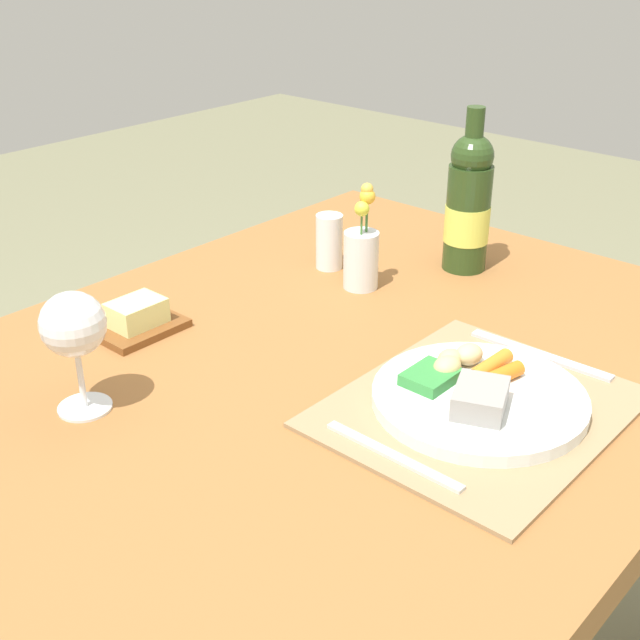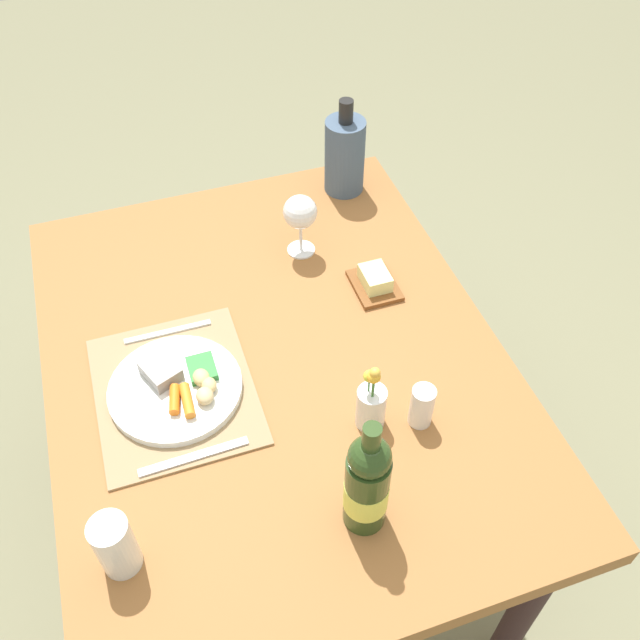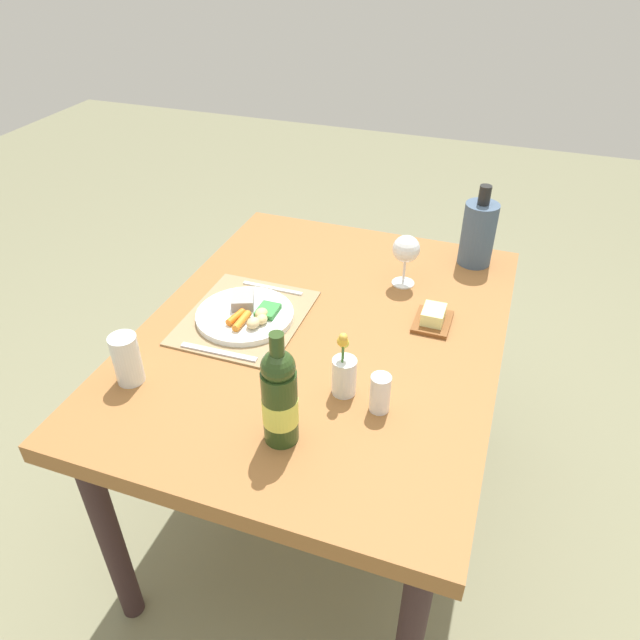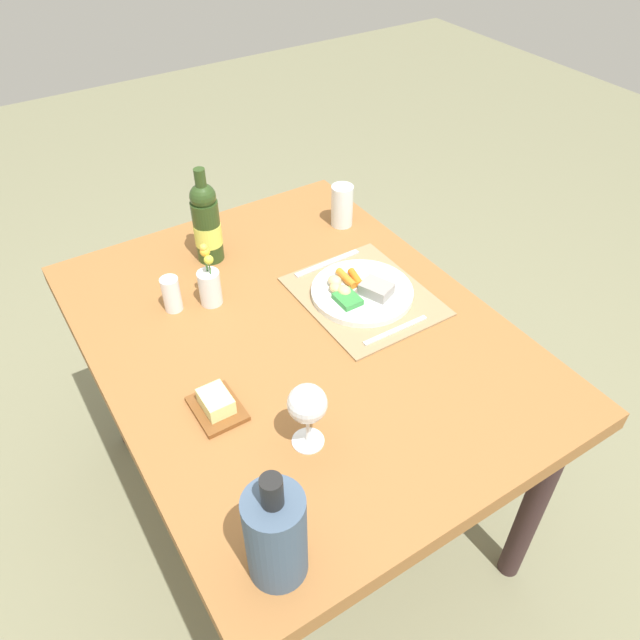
# 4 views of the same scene
# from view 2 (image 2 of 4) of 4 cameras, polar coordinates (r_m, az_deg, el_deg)

# --- Properties ---
(ground_plane) EXTENTS (8.00, 8.00, 0.00)m
(ground_plane) POSITION_cam_2_polar(r_m,az_deg,el_deg) (2.15, -2.71, -15.83)
(ground_plane) COLOR #777658
(dining_table) EXTENTS (1.25, 0.97, 0.75)m
(dining_table) POSITION_cam_2_polar(r_m,az_deg,el_deg) (1.58, -3.57, -4.90)
(dining_table) COLOR #956032
(dining_table) RESTS_ON ground_plane
(placemat) EXTENTS (0.38, 0.32, 0.01)m
(placemat) POSITION_cam_2_polar(r_m,az_deg,el_deg) (1.48, -11.83, -5.63)
(placemat) COLOR #987C57
(placemat) RESTS_ON dining_table
(dinner_plate) EXTENTS (0.28, 0.28, 0.05)m
(dinner_plate) POSITION_cam_2_polar(r_m,az_deg,el_deg) (1.47, -11.62, -5.35)
(dinner_plate) COLOR silver
(dinner_plate) RESTS_ON placemat
(fork) EXTENTS (0.02, 0.19, 0.00)m
(fork) POSITION_cam_2_polar(r_m,az_deg,el_deg) (1.58, -12.35, -0.95)
(fork) COLOR silver
(fork) RESTS_ON placemat
(knife) EXTENTS (0.02, 0.21, 0.00)m
(knife) POSITION_cam_2_polar(r_m,az_deg,el_deg) (1.38, -10.28, -10.96)
(knife) COLOR silver
(knife) RESTS_ON placemat
(salt_shaker) EXTENTS (0.05, 0.05, 0.10)m
(salt_shaker) POSITION_cam_2_polar(r_m,az_deg,el_deg) (1.39, 8.34, -6.99)
(salt_shaker) COLOR white
(salt_shaker) RESTS_ON dining_table
(wine_bottle) EXTENTS (0.08, 0.08, 0.29)m
(wine_bottle) POSITION_cam_2_polar(r_m,az_deg,el_deg) (1.21, 3.87, -13.22)
(wine_bottle) COLOR #29411A
(wine_bottle) RESTS_ON dining_table
(water_tumbler) EXTENTS (0.07, 0.07, 0.13)m
(water_tumbler) POSITION_cam_2_polar(r_m,az_deg,el_deg) (1.27, -16.34, -17.45)
(water_tumbler) COLOR silver
(water_tumbler) RESTS_ON dining_table
(butter_dish) EXTENTS (0.13, 0.10, 0.05)m
(butter_dish) POSITION_cam_2_polar(r_m,az_deg,el_deg) (1.65, 4.52, 3.17)
(butter_dish) COLOR brown
(butter_dish) RESTS_ON dining_table
(wine_glass) EXTENTS (0.08, 0.08, 0.16)m
(wine_glass) POSITION_cam_2_polar(r_m,az_deg,el_deg) (1.67, -1.64, 8.72)
(wine_glass) COLOR white
(wine_glass) RESTS_ON dining_table
(cooler_bottle) EXTENTS (0.11, 0.11, 0.27)m
(cooler_bottle) POSITION_cam_2_polar(r_m,az_deg,el_deg) (1.88, 2.03, 13.37)
(cooler_bottle) COLOR #42566F
(cooler_bottle) RESTS_ON dining_table
(flower_vase) EXTENTS (0.06, 0.06, 0.18)m
(flower_vase) POSITION_cam_2_polar(r_m,az_deg,el_deg) (1.36, 4.21, -6.89)
(flower_vase) COLOR silver
(flower_vase) RESTS_ON dining_table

